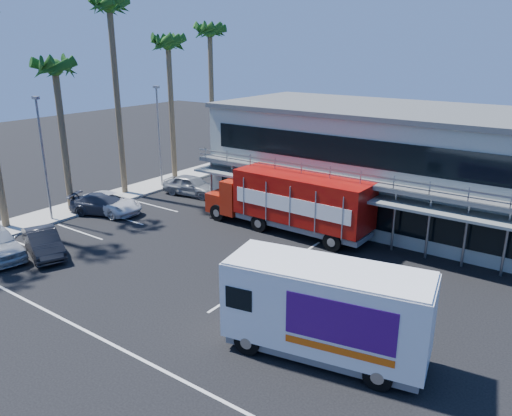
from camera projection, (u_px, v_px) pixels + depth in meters
The scene contains 15 objects.
ground at pixel (204, 284), 24.33m from camera, with size 120.00×120.00×0.00m, color black.
building at pixel (386, 162), 33.04m from camera, with size 22.40×12.00×7.30m.
curb_strip at pixel (106, 199), 37.25m from camera, with size 3.00×32.00×0.16m, color #A5A399.
palm_c at pixel (56, 75), 32.03m from camera, with size 2.80×2.80×10.75m.
palm_d at pixel (110, 19), 34.93m from camera, with size 2.80×2.80×14.75m.
palm_e at pixel (168, 51), 39.21m from camera, with size 2.80×2.80×12.25m.
palm_f at pixel (210, 40), 43.39m from camera, with size 2.80×2.80×13.25m.
light_pole_near at pixel (43, 154), 31.57m from camera, with size 0.50×0.25×8.09m.
light_pole_far at pixel (159, 132), 39.28m from camera, with size 0.50×0.25×8.09m.
red_truck at pixel (291, 200), 30.43m from camera, with size 11.13×2.87×3.73m.
white_van at pixel (326, 310), 18.14m from camera, with size 7.76×3.91×3.62m.
parked_car_b at pixel (43, 243), 27.45m from camera, with size 1.53×4.38×1.44m, color black.
parked_car_c at pixel (110, 203), 34.44m from camera, with size 2.28×4.94×1.37m, color silver.
parked_car_d at pixel (105, 204), 34.13m from camera, with size 1.94×4.76×1.38m, color #303340.
parked_car_e at pixel (192, 185), 38.36m from camera, with size 1.85×4.61×1.57m, color gray.
Camera 1 is at (14.90, -16.33, 11.11)m, focal length 35.00 mm.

